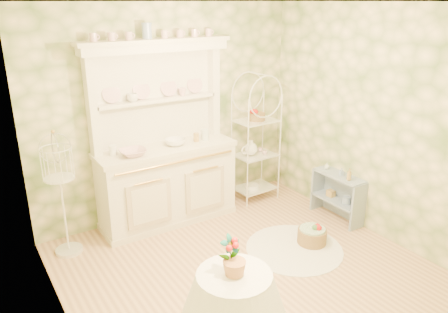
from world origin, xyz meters
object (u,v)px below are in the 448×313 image
kitchen_dresser (165,136)px  round_table (234,312)px  bakers_rack (256,135)px  birdcage_stand (61,190)px  side_shelf (337,198)px  floor_basket (312,236)px

kitchen_dresser → round_table: (-0.53, -2.31, -0.79)m
bakers_rack → birdcage_stand: bearing=178.4°
side_shelf → round_table: (-2.41, -1.17, 0.07)m
side_shelf → round_table: 2.68m
bakers_rack → side_shelf: 1.38m
kitchen_dresser → birdcage_stand: 1.36m
bakers_rack → birdcage_stand: bakers_rack is taller
kitchen_dresser → bakers_rack: size_ratio=1.21×
bakers_rack → birdcage_stand: (-2.65, -0.04, -0.18)m
round_table → kitchen_dresser: bearing=77.0°
kitchen_dresser → floor_basket: (1.16, -1.44, -1.05)m
side_shelf → round_table: bearing=-153.7°
bakers_rack → round_table: (-1.89, -2.27, -0.59)m
kitchen_dresser → round_table: kitchen_dresser is taller
kitchen_dresser → round_table: bearing=-103.0°
kitchen_dresser → floor_basket: size_ratio=7.71×
round_table → floor_basket: bearing=27.2°
bakers_rack → kitchen_dresser: bearing=175.9°
kitchen_dresser → floor_basket: kitchen_dresser is taller
bakers_rack → side_shelf: (0.52, -1.10, -0.66)m
birdcage_stand → round_table: bearing=-71.0°
round_table → birdcage_stand: size_ratio=0.46×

